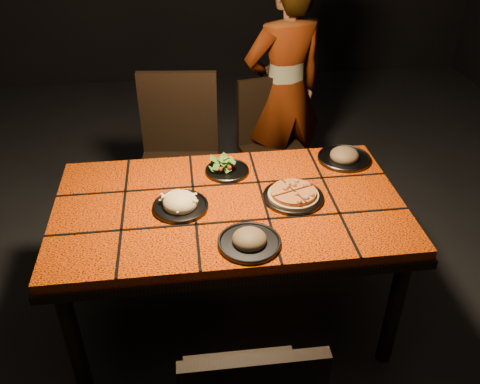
{
  "coord_description": "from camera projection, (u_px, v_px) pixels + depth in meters",
  "views": [
    {
      "loc": [
        -0.19,
        -1.91,
        2.09
      ],
      "look_at": [
        0.05,
        -0.03,
        0.82
      ],
      "focal_mm": 38.0,
      "sensor_mm": 36.0,
      "label": 1
    }
  ],
  "objects": [
    {
      "name": "room_shell",
      "position": [
        227.0,
        40.0,
        1.92
      ],
      "size": [
        6.04,
        7.04,
        3.08
      ],
      "color": "black",
      "rests_on": "ground"
    },
    {
      "name": "dining_table",
      "position": [
        229.0,
        216.0,
        2.38
      ],
      "size": [
        1.62,
        0.92,
        0.75
      ],
      "color": "#D84006",
      "rests_on": "ground"
    },
    {
      "name": "chair_far_left",
      "position": [
        179.0,
        149.0,
        3.08
      ],
      "size": [
        0.52,
        0.52,
        1.04
      ],
      "rotation": [
        0.0,
        0.0,
        -0.11
      ],
      "color": "black",
      "rests_on": "ground"
    },
    {
      "name": "chair_far_right",
      "position": [
        272.0,
        139.0,
        3.35
      ],
      "size": [
        0.48,
        0.48,
        0.9
      ],
      "rotation": [
        0.0,
        0.0,
        0.21
      ],
      "color": "black",
      "rests_on": "ground"
    },
    {
      "name": "diner",
      "position": [
        284.0,
        92.0,
        3.33
      ],
      "size": [
        0.65,
        0.52,
        1.56
      ],
      "primitive_type": "imported",
      "rotation": [
        0.0,
        0.0,
        3.43
      ],
      "color": "brown",
      "rests_on": "ground"
    },
    {
      "name": "plate_pizza",
      "position": [
        293.0,
        195.0,
        2.35
      ],
      "size": [
        0.3,
        0.3,
        0.04
      ],
      "color": "#37383D",
      "rests_on": "dining_table"
    },
    {
      "name": "plate_pasta",
      "position": [
        180.0,
        204.0,
        2.29
      ],
      "size": [
        0.25,
        0.25,
        0.08
      ],
      "color": "#37383D",
      "rests_on": "dining_table"
    },
    {
      "name": "plate_salad",
      "position": [
        227.0,
        168.0,
        2.54
      ],
      "size": [
        0.22,
        0.22,
        0.07
      ],
      "color": "#37383D",
      "rests_on": "dining_table"
    },
    {
      "name": "plate_mushroom_a",
      "position": [
        249.0,
        240.0,
        2.08
      ],
      "size": [
        0.26,
        0.26,
        0.09
      ],
      "color": "#37383D",
      "rests_on": "dining_table"
    },
    {
      "name": "plate_mushroom_b",
      "position": [
        344.0,
        156.0,
        2.65
      ],
      "size": [
        0.28,
        0.28,
        0.09
      ],
      "color": "#37383D",
      "rests_on": "dining_table"
    }
  ]
}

